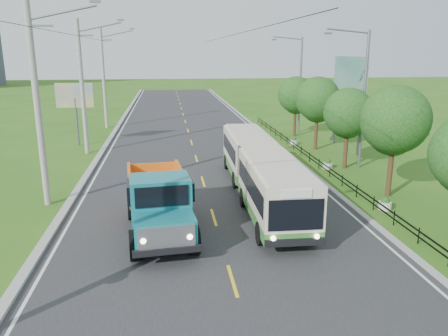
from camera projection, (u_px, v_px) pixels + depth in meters
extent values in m
plane|color=#285C15|center=(232.00, 281.00, 14.98)|extent=(240.00, 240.00, 0.00)
cube|color=#28282B|center=(194.00, 153.00, 34.14)|extent=(14.00, 120.00, 0.02)
cube|color=#9E9E99|center=(100.00, 154.00, 33.22)|extent=(0.40, 120.00, 0.15)
cube|color=#9E9E99|center=(283.00, 150.00, 35.03)|extent=(0.30, 120.00, 0.10)
cube|color=silver|center=(107.00, 155.00, 33.30)|extent=(0.12, 120.00, 0.00)
cube|color=silver|center=(277.00, 150.00, 34.98)|extent=(0.12, 120.00, 0.00)
cube|color=yellow|center=(232.00, 280.00, 14.97)|extent=(0.12, 2.20, 0.00)
cube|color=black|center=(319.00, 165.00, 29.33)|extent=(0.04, 40.00, 0.60)
cylinder|color=gray|center=(37.00, 107.00, 21.28)|extent=(0.32, 0.32, 10.00)
cube|color=slate|center=(40.00, 26.00, 20.37)|extent=(1.20, 0.10, 0.10)
cube|color=slate|center=(95.00, 2.00, 20.41)|extent=(0.50, 0.18, 0.12)
cylinder|color=gray|center=(82.00, 88.00, 32.78)|extent=(0.32, 0.32, 10.00)
cube|color=slate|center=(85.00, 35.00, 31.87)|extent=(1.20, 0.10, 0.10)
cube|color=slate|center=(120.00, 20.00, 31.91)|extent=(0.50, 0.18, 0.12)
cylinder|color=gray|center=(104.00, 79.00, 44.28)|extent=(0.32, 0.32, 10.00)
cube|color=slate|center=(106.00, 40.00, 43.37)|extent=(1.20, 0.10, 0.10)
cube|color=slate|center=(132.00, 29.00, 43.41)|extent=(0.50, 0.18, 0.12)
cylinder|color=#382314|center=(391.00, 166.00, 23.45)|extent=(0.28, 0.28, 3.36)
sphere|color=#123F15|center=(395.00, 120.00, 22.80)|extent=(3.60, 3.60, 3.60)
sphere|color=#123F15|center=(393.00, 131.00, 23.49)|extent=(2.64, 2.64, 2.64)
cylinder|color=#382314|center=(346.00, 146.00, 29.24)|extent=(0.28, 0.28, 3.02)
sphere|color=#123F15|center=(348.00, 112.00, 28.66)|extent=(3.24, 3.24, 3.24)
sphere|color=#123F15|center=(347.00, 121.00, 29.33)|extent=(2.38, 2.38, 2.38)
cylinder|color=#382314|center=(316.00, 129.00, 34.97)|extent=(0.28, 0.28, 3.25)
sphere|color=#123F15|center=(318.00, 99.00, 34.34)|extent=(3.48, 3.48, 3.48)
sphere|color=#123F15|center=(318.00, 107.00, 35.02)|extent=(2.55, 2.55, 2.55)
cylinder|color=#382314|center=(295.00, 119.00, 40.74)|extent=(0.28, 0.28, 3.08)
sphere|color=#123F15|center=(296.00, 95.00, 40.14)|extent=(3.30, 3.30, 3.30)
sphere|color=#123F15|center=(296.00, 101.00, 40.82)|extent=(2.42, 2.42, 2.42)
cylinder|color=slate|center=(364.00, 101.00, 28.60)|extent=(0.20, 0.20, 9.00)
cylinder|color=slate|center=(348.00, 31.00, 27.30)|extent=(2.80, 0.10, 0.34)
cube|color=slate|center=(328.00, 33.00, 27.17)|extent=(0.45, 0.16, 0.12)
cylinder|color=slate|center=(300.00, 86.00, 42.02)|extent=(0.20, 0.20, 9.00)
cylinder|color=slate|center=(288.00, 38.00, 40.72)|extent=(2.80, 0.10, 0.34)
cube|color=slate|center=(274.00, 40.00, 40.59)|extent=(0.45, 0.16, 0.12)
cylinder|color=silver|center=(385.00, 206.00, 21.76)|extent=(0.64, 0.64, 0.40)
sphere|color=#123F15|center=(385.00, 201.00, 21.70)|extent=(0.44, 0.44, 0.44)
cylinder|color=silver|center=(327.00, 166.00, 29.43)|extent=(0.64, 0.64, 0.40)
sphere|color=#123F15|center=(328.00, 162.00, 29.36)|extent=(0.44, 0.44, 0.44)
cylinder|color=silver|center=(294.00, 142.00, 37.10)|extent=(0.64, 0.64, 0.40)
sphere|color=#123F15|center=(294.00, 139.00, 37.03)|extent=(0.44, 0.44, 0.44)
cylinder|color=slate|center=(77.00, 122.00, 36.27)|extent=(0.20, 0.20, 4.00)
cube|color=yellow|center=(75.00, 95.00, 35.71)|extent=(3.00, 0.15, 2.00)
cylinder|color=slate|center=(360.00, 123.00, 32.66)|extent=(0.24, 0.24, 5.00)
cylinder|color=slate|center=(335.00, 114.00, 37.45)|extent=(0.24, 0.24, 5.00)
cube|color=#144C47|center=(350.00, 76.00, 34.21)|extent=(0.20, 6.00, 3.00)
cube|color=#397B31|center=(275.00, 208.00, 19.85)|extent=(2.50, 7.06, 0.51)
cube|color=beige|center=(275.00, 184.00, 19.55)|extent=(2.50, 7.06, 1.80)
cube|color=black|center=(275.00, 183.00, 19.55)|extent=(2.52, 6.50, 0.89)
cube|color=#397B31|center=(248.00, 166.00, 27.25)|extent=(2.49, 6.59, 0.51)
cube|color=beige|center=(248.00, 148.00, 26.96)|extent=(2.49, 6.59, 1.80)
cube|color=black|center=(248.00, 148.00, 26.95)|extent=(2.51, 6.03, 0.89)
cube|color=#4C4C4C|center=(259.00, 167.00, 23.43)|extent=(2.22, 0.98, 2.22)
cube|color=black|center=(296.00, 215.00, 16.21)|extent=(2.10, 0.10, 1.21)
cylinder|color=black|center=(261.00, 233.00, 17.69)|extent=(0.32, 0.98, 0.97)
cylinder|color=black|center=(311.00, 231.00, 17.91)|extent=(0.32, 0.98, 0.97)
cylinder|color=black|center=(244.00, 197.00, 22.09)|extent=(0.32, 0.98, 0.97)
cylinder|color=black|center=(284.00, 196.00, 22.31)|extent=(0.32, 0.98, 0.97)
cylinder|color=black|center=(235.00, 180.00, 25.15)|extent=(0.32, 0.98, 0.97)
cylinder|color=black|center=(271.00, 179.00, 25.36)|extent=(0.32, 0.98, 0.97)
cylinder|color=black|center=(227.00, 162.00, 29.28)|extent=(0.32, 0.98, 0.97)
cylinder|color=black|center=(258.00, 161.00, 29.49)|extent=(0.32, 0.98, 0.97)
cube|color=#157480|center=(165.00, 230.00, 16.26)|extent=(2.39, 1.71, 1.08)
cube|color=#157480|center=(160.00, 202.00, 17.64)|extent=(2.52, 1.94, 2.15)
cube|color=black|center=(160.00, 190.00, 17.51)|extent=(2.73, 1.64, 0.75)
cube|color=black|center=(160.00, 218.00, 18.72)|extent=(1.68, 6.53, 0.27)
cube|color=orange|center=(155.00, 182.00, 20.17)|extent=(2.77, 3.45, 1.40)
cylinder|color=black|center=(134.00, 245.00, 16.37)|extent=(0.49, 1.21, 1.18)
cylinder|color=black|center=(194.00, 240.00, 16.86)|extent=(0.49, 1.21, 1.18)
cylinder|color=black|center=(132.00, 207.00, 20.43)|extent=(0.49, 1.21, 1.18)
cylinder|color=black|center=(180.00, 203.00, 20.92)|extent=(0.49, 1.21, 1.18)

